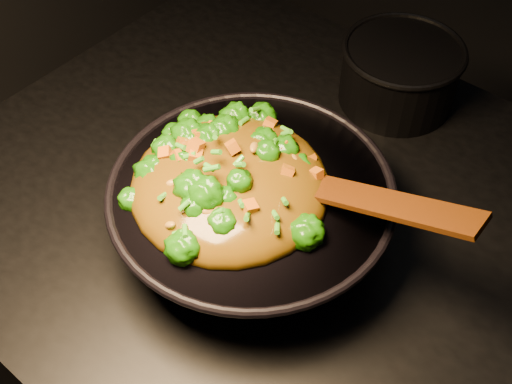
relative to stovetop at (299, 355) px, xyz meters
The scene contains 5 objects.
stovetop is the anchor object (origin of this frame).
wok 0.51m from the stovetop, 122.09° to the right, with size 0.39×0.39×0.11m, color black, non-canonical shape.
stir_fry 0.62m from the stovetop, 126.76° to the right, with size 0.28×0.28×0.10m, color #1D6507, non-canonical shape.
spatula 0.62m from the stovetop, 20.70° to the right, with size 0.30×0.04×0.01m, color #3B1708.
back_pot 0.60m from the stovetop, 99.60° to the left, with size 0.20×0.20×0.12m, color black.
Camera 1 is at (0.32, -0.53, 1.68)m, focal length 45.00 mm.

